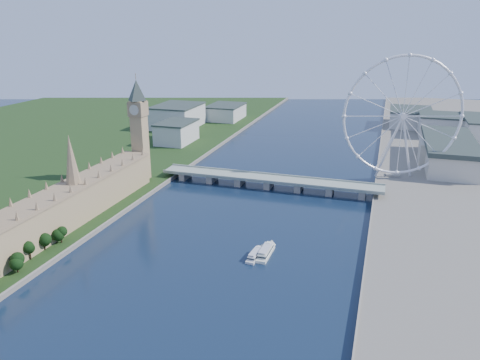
% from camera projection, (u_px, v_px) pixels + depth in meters
% --- Properties ---
extents(parliament_range, '(24.00, 200.00, 70.00)m').
position_uv_depth(parliament_range, '(76.00, 201.00, 377.10)').
color(parliament_range, tan).
rests_on(parliament_range, ground).
extents(big_ben, '(20.02, 20.02, 110.00)m').
position_uv_depth(big_ben, '(138.00, 117.00, 459.37)').
color(big_ben, tan).
rests_on(big_ben, ground).
extents(westminster_bridge, '(220.00, 22.00, 9.50)m').
position_uv_depth(westminster_bridge, '(269.00, 181.00, 461.71)').
color(westminster_bridge, gray).
rests_on(westminster_bridge, ground).
extents(london_eye, '(113.60, 39.12, 124.30)m').
position_uv_depth(london_eye, '(403.00, 117.00, 457.74)').
color(london_eye, silver).
rests_on(london_eye, ground).
extents(county_hall, '(54.00, 144.00, 35.00)m').
position_uv_depth(county_hall, '(446.00, 166.00, 531.21)').
color(county_hall, beige).
rests_on(county_hall, ground).
extents(city_skyline, '(505.00, 280.00, 32.00)m').
position_uv_depth(city_skyline, '(339.00, 122.00, 682.21)').
color(city_skyline, beige).
rests_on(city_skyline, ground).
extents(tour_boat_near, '(8.78, 25.83, 5.56)m').
position_uv_depth(tour_boat_near, '(255.00, 257.00, 324.48)').
color(tour_boat_near, silver).
rests_on(tour_boat_near, ground).
extents(tour_boat_far, '(8.15, 29.58, 6.50)m').
position_uv_depth(tour_boat_far, '(265.00, 255.00, 327.39)').
color(tour_boat_far, silver).
rests_on(tour_boat_far, ground).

